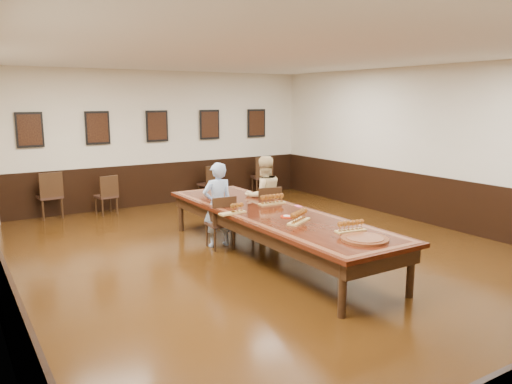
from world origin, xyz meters
TOP-DOWN VIEW (x-y plane):
  - floor at (0.00, 0.00)m, footprint 8.00×10.00m
  - ceiling at (0.00, 0.00)m, footprint 8.00×10.00m
  - wall_back at (0.00, 5.01)m, footprint 8.00×0.02m
  - wall_right at (4.01, 0.00)m, footprint 0.02×10.00m
  - chair_man at (-0.46, 0.93)m, footprint 0.47×0.50m
  - chair_woman at (0.60, 1.12)m, footprint 0.53×0.56m
  - spare_chair_a at (-2.54, 4.81)m, footprint 0.51×0.55m
  - spare_chair_b at (-1.41, 4.52)m, footprint 0.49×0.52m
  - spare_chair_c at (1.21, 4.70)m, footprint 0.51×0.54m
  - spare_chair_d at (2.78, 4.64)m, footprint 0.60×0.63m
  - person_man at (-0.45, 1.03)m, footprint 0.56×0.39m
  - person_woman at (0.62, 1.22)m, footprint 0.84×0.70m
  - pink_phone at (0.60, 0.12)m, footprint 0.08×0.15m
  - wainscoting at (0.00, 0.00)m, footprint 8.00×10.00m
  - conference_table at (0.00, 0.00)m, footprint 1.40×5.00m
  - posters at (0.00, 4.94)m, footprint 6.14×0.04m
  - flight_a at (-0.56, 0.24)m, footprint 0.46×0.17m
  - flight_b at (0.33, 0.51)m, footprint 0.49×0.16m
  - flight_c at (-0.06, -0.77)m, footprint 0.51×0.37m
  - flight_d at (0.23, -1.56)m, footprint 0.45×0.20m
  - red_plate_grp at (-0.01, -0.40)m, footprint 0.20×0.20m
  - carved_platter at (0.08, -1.99)m, footprint 0.78×0.78m

SIDE VIEW (x-z plane):
  - floor at x=0.00m, z-range -0.02..0.00m
  - spare_chair_b at x=-1.41m, z-range 0.00..0.89m
  - spare_chair_c at x=1.21m, z-range 0.00..0.91m
  - chair_man at x=-0.46m, z-range 0.00..0.92m
  - chair_woman at x=0.60m, z-range 0.00..0.96m
  - wainscoting at x=0.00m, z-range 0.00..1.00m
  - spare_chair_a at x=-2.54m, z-range 0.00..1.02m
  - spare_chair_d at x=2.78m, z-range 0.00..1.03m
  - conference_table at x=0.00m, z-range 0.23..0.99m
  - person_man at x=-0.45m, z-range 0.00..1.47m
  - person_woman at x=0.62m, z-range 0.00..1.50m
  - pink_phone at x=0.60m, z-range 0.75..0.76m
  - red_plate_grp at x=-0.01m, z-range 0.75..0.77m
  - carved_platter at x=0.08m, z-range 0.75..0.80m
  - flight_d at x=0.23m, z-range 0.74..0.91m
  - flight_a at x=-0.56m, z-range 0.74..0.91m
  - flight_b at x=0.33m, z-range 0.74..0.92m
  - flight_c at x=-0.06m, z-range 0.74..0.93m
  - wall_back at x=0.00m, z-range 0.00..3.20m
  - wall_right at x=4.01m, z-range 0.00..3.20m
  - posters at x=0.00m, z-range 1.53..2.27m
  - ceiling at x=0.00m, z-range 3.20..3.22m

